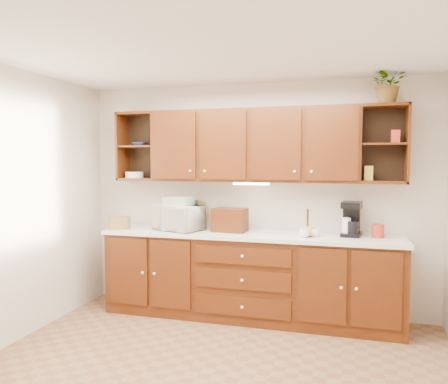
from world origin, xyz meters
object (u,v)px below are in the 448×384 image
Objects in this scene: microwave at (179,218)px; coffee_maker at (352,219)px; potted_plant at (388,84)px; bread_box at (230,220)px.

coffee_maker is (1.88, 0.14, 0.03)m from microwave.
coffee_maker is at bearing 20.98° from microwave.
potted_plant is (2.21, 0.14, 1.41)m from microwave.
potted_plant is at bearing 7.92° from bread_box.
microwave is 0.59m from bread_box.
microwave reaches higher than bread_box.
potted_plant is at bearing 7.71° from coffee_maker.
microwave is 1.39× the size of bread_box.
coffee_maker is 0.91× the size of potted_plant.
bread_box is 1.30m from coffee_maker.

